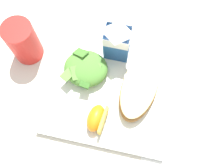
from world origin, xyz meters
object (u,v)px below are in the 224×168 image
(drinking_red_cup, at_px, (23,42))
(cheesy_pizza_bread, at_px, (140,86))
(milk_carton, at_px, (117,40))
(paper_napkin, at_px, (167,162))
(green_salad_pile, at_px, (86,68))
(orange_wedge_front, at_px, (97,118))
(white_plate, at_px, (112,87))

(drinking_red_cup, bearing_deg, cheesy_pizza_bread, -8.48)
(milk_carton, bearing_deg, paper_napkin, -55.14)
(green_salad_pile, distance_m, paper_napkin, 0.27)
(cheesy_pizza_bread, height_order, milk_carton, milk_carton)
(cheesy_pizza_bread, relative_size, paper_napkin, 1.62)
(cheesy_pizza_bread, distance_m, drinking_red_cup, 0.28)
(green_salad_pile, distance_m, orange_wedge_front, 0.12)
(cheesy_pizza_bread, height_order, drinking_red_cup, drinking_red_cup)
(drinking_red_cup, bearing_deg, green_salad_pile, -10.20)
(white_plate, bearing_deg, drinking_red_cup, 167.66)
(green_salad_pile, bearing_deg, drinking_red_cup, 169.80)
(orange_wedge_front, bearing_deg, drinking_red_cup, 146.61)
(white_plate, xyz_separation_m, green_salad_pile, (-0.07, 0.02, 0.03))
(drinking_red_cup, bearing_deg, white_plate, -12.34)
(orange_wedge_front, height_order, paper_napkin, orange_wedge_front)
(white_plate, relative_size, milk_carton, 2.55)
(cheesy_pizza_bread, xyz_separation_m, drinking_red_cup, (-0.28, 0.04, 0.02))
(milk_carton, height_order, drinking_red_cup, milk_carton)
(white_plate, bearing_deg, cheesy_pizza_bread, 5.43)
(cheesy_pizza_bread, xyz_separation_m, milk_carton, (-0.07, 0.08, 0.04))
(orange_wedge_front, distance_m, paper_napkin, 0.18)
(paper_napkin, bearing_deg, white_plate, 137.08)
(white_plate, relative_size, cheesy_pizza_bread, 1.57)
(milk_carton, distance_m, paper_napkin, 0.28)
(cheesy_pizza_bread, xyz_separation_m, paper_napkin, (0.09, -0.14, -0.03))
(white_plate, distance_m, cheesy_pizza_bread, 0.07)
(white_plate, xyz_separation_m, milk_carton, (-0.01, 0.09, 0.07))
(paper_napkin, height_order, drinking_red_cup, drinking_red_cup)
(paper_napkin, bearing_deg, cheesy_pizza_bread, 121.10)
(green_salad_pile, bearing_deg, white_plate, -17.18)
(green_salad_pile, relative_size, orange_wedge_front, 1.58)
(drinking_red_cup, bearing_deg, orange_wedge_front, -33.39)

